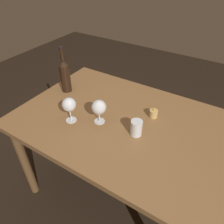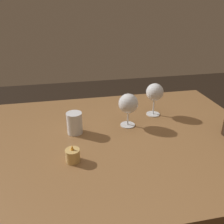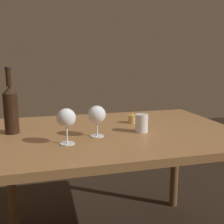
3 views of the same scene
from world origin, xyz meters
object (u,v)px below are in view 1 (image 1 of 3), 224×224
Objects in this scene: wine_glass_right at (69,105)px; wine_bottle at (65,75)px; votive_candle at (153,114)px; wine_glass_left at (99,108)px; water_tumbler at (136,129)px.

wine_bottle is (-0.25, 0.25, 0.01)m from wine_glass_right.
wine_bottle is at bearing -175.50° from votive_candle.
votive_candle is (0.26, 0.22, -0.08)m from wine_glass_left.
wine_bottle reaches higher than wine_glass_right.
wine_bottle reaches higher than votive_candle.
wine_glass_left is 0.25m from water_tumbler.
votive_candle is (0.41, 0.30, -0.09)m from wine_glass_right.
wine_glass_right is 0.52m from votive_candle.
water_tumbler is at bearing -12.86° from wine_bottle.
wine_bottle is at bearing 157.81° from wine_glass_left.
votive_candle is at bearing 36.24° from wine_glass_right.
wine_glass_left is 2.27× the size of votive_candle.
wine_glass_right is at bearing -165.42° from water_tumbler.
water_tumbler is (0.24, 0.02, -0.06)m from wine_glass_left.
wine_glass_right is 0.41m from water_tumbler.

